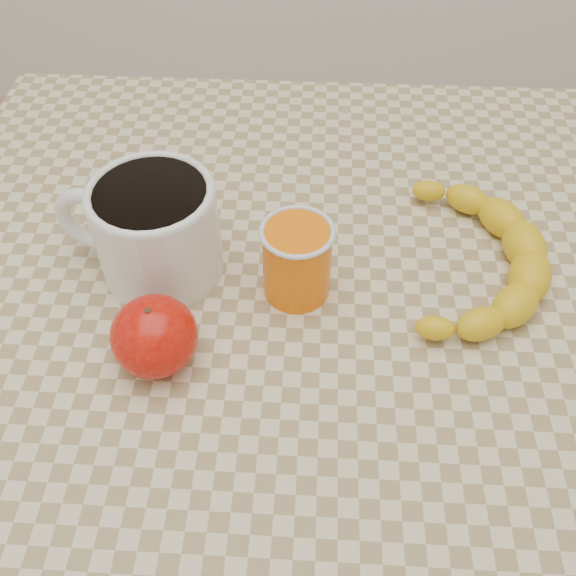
{
  "coord_description": "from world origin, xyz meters",
  "views": [
    {
      "loc": [
        0.02,
        -0.4,
        1.23
      ],
      "look_at": [
        0.0,
        0.0,
        0.77
      ],
      "focal_mm": 40.0,
      "sensor_mm": 36.0,
      "label": 1
    }
  ],
  "objects_px": {
    "table": "(288,352)",
    "apple": "(154,336)",
    "coffee_mug": "(153,226)",
    "banana": "(472,257)",
    "orange_juice_glass": "(297,260)"
  },
  "relations": [
    {
      "from": "table",
      "to": "apple",
      "type": "bearing_deg",
      "value": -146.33
    },
    {
      "from": "table",
      "to": "coffee_mug",
      "type": "relative_size",
      "value": 4.49
    },
    {
      "from": "coffee_mug",
      "to": "banana",
      "type": "height_order",
      "value": "coffee_mug"
    },
    {
      "from": "apple",
      "to": "banana",
      "type": "height_order",
      "value": "apple"
    },
    {
      "from": "coffee_mug",
      "to": "orange_juice_glass",
      "type": "height_order",
      "value": "coffee_mug"
    },
    {
      "from": "coffee_mug",
      "to": "apple",
      "type": "distance_m",
      "value": 0.12
    },
    {
      "from": "orange_juice_glass",
      "to": "coffee_mug",
      "type": "bearing_deg",
      "value": 170.36
    },
    {
      "from": "apple",
      "to": "table",
      "type": "bearing_deg",
      "value": 33.67
    },
    {
      "from": "table",
      "to": "coffee_mug",
      "type": "height_order",
      "value": "coffee_mug"
    },
    {
      "from": "orange_juice_glass",
      "to": "apple",
      "type": "bearing_deg",
      "value": -142.66
    },
    {
      "from": "table",
      "to": "banana",
      "type": "distance_m",
      "value": 0.22
    },
    {
      "from": "orange_juice_glass",
      "to": "apple",
      "type": "distance_m",
      "value": 0.15
    },
    {
      "from": "apple",
      "to": "banana",
      "type": "relative_size",
      "value": 0.31
    },
    {
      "from": "table",
      "to": "banana",
      "type": "relative_size",
      "value": 2.73
    },
    {
      "from": "table",
      "to": "apple",
      "type": "xyz_separation_m",
      "value": [
        -0.11,
        -0.07,
        0.12
      ]
    }
  ]
}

